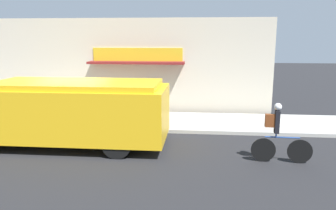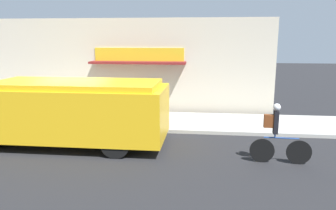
{
  "view_description": "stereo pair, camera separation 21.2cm",
  "coord_description": "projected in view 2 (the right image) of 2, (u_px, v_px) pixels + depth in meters",
  "views": [
    {
      "loc": [
        4.55,
        -11.48,
        3.44
      ],
      "look_at": [
        3.46,
        -0.2,
        1.1
      ],
      "focal_mm": 35.0,
      "sensor_mm": 36.0,
      "label": 1
    },
    {
      "loc": [
        4.76,
        -11.46,
        3.44
      ],
      "look_at": [
        3.46,
        -0.2,
        1.1
      ],
      "focal_mm": 35.0,
      "sensor_mm": 36.0,
      "label": 2
    }
  ],
  "objects": [
    {
      "name": "cyclist",
      "position": [
        277.0,
        135.0,
        9.0
      ],
      "size": [
        1.67,
        0.2,
        1.69
      ],
      "rotation": [
        0.0,
        0.0,
        -0.04
      ],
      "color": "black",
      "rests_on": "ground_plane"
    },
    {
      "name": "storefront",
      "position": [
        104.0,
        66.0,
        15.13
      ],
      "size": [
        15.58,
        0.92,
        4.3
      ],
      "color": "beige",
      "rests_on": "ground_plane"
    },
    {
      "name": "sidewalk",
      "position": [
        91.0,
        119.0,
        13.79
      ],
      "size": [
        28.0,
        2.93,
        0.13
      ],
      "color": "#ADAAA3",
      "rests_on": "ground_plane"
    },
    {
      "name": "school_bus",
      "position": [
        67.0,
        111.0,
        10.54
      ],
      "size": [
        6.98,
        2.82,
        2.09
      ],
      "rotation": [
        0.0,
        0.0,
        -0.0
      ],
      "color": "yellow",
      "rests_on": "ground_plane"
    },
    {
      "name": "ground_plane",
      "position": [
        78.0,
        130.0,
        12.38
      ],
      "size": [
        70.0,
        70.0,
        0.0
      ],
      "primitive_type": "plane",
      "color": "#232326"
    }
  ]
}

